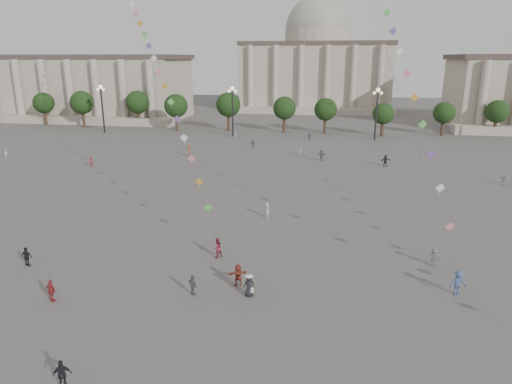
# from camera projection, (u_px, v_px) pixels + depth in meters

# --- Properties ---
(ground) EXTENTS (360.00, 360.00, 0.00)m
(ground) POSITION_uv_depth(u_px,v_px,m) (225.00, 313.00, 30.64)
(ground) COLOR #524F4D
(ground) RESTS_ON ground
(hall_west) EXTENTS (84.00, 26.22, 17.20)m
(hall_west) POSITION_uv_depth(u_px,v_px,m) (44.00, 87.00, 129.16)
(hall_west) COLOR #ACA490
(hall_west) RESTS_ON ground
(hall_central) EXTENTS (48.30, 34.30, 35.50)m
(hall_central) POSITION_uv_depth(u_px,v_px,m) (317.00, 65.00, 148.72)
(hall_central) COLOR #ACA490
(hall_central) RESTS_ON ground
(tree_row) EXTENTS (137.12, 5.12, 8.00)m
(tree_row) POSITION_uv_depth(u_px,v_px,m) (305.00, 109.00, 102.82)
(tree_row) COLOR #332219
(tree_row) RESTS_ON ground
(lamp_post_far_west) EXTENTS (2.00, 0.90, 10.65)m
(lamp_post_far_west) POSITION_uv_depth(u_px,v_px,m) (102.00, 100.00, 102.01)
(lamp_post_far_west) COLOR #262628
(lamp_post_far_west) RESTS_ON ground
(lamp_post_mid_west) EXTENTS (2.00, 0.90, 10.65)m
(lamp_post_mid_west) POSITION_uv_depth(u_px,v_px,m) (232.00, 102.00, 97.14)
(lamp_post_mid_west) COLOR #262628
(lamp_post_mid_west) RESTS_ON ground
(lamp_post_mid_east) EXTENTS (2.00, 0.90, 10.65)m
(lamp_post_mid_east) POSITION_uv_depth(u_px,v_px,m) (377.00, 104.00, 92.27)
(lamp_post_mid_east) COLOR #262628
(lamp_post_mid_east) RESTS_ON ground
(person_crowd_0) EXTENTS (0.85, 0.89, 1.49)m
(person_crowd_0) POSITION_uv_depth(u_px,v_px,m) (309.00, 136.00, 94.41)
(person_crowd_0) COLOR #30526E
(person_crowd_0) RESTS_ON ground
(person_crowd_1) EXTENTS (0.99, 1.04, 1.70)m
(person_crowd_1) POSITION_uv_depth(u_px,v_px,m) (6.00, 153.00, 77.23)
(person_crowd_1) COLOR white
(person_crowd_1) RESTS_ON ground
(person_crowd_2) EXTENTS (1.04, 1.13, 1.52)m
(person_crowd_2) POSITION_uv_depth(u_px,v_px,m) (91.00, 162.00, 71.39)
(person_crowd_2) COLOR maroon
(person_crowd_2) RESTS_ON ground
(person_crowd_4) EXTENTS (1.35, 1.45, 1.62)m
(person_crowd_4) POSITION_uv_depth(u_px,v_px,m) (300.00, 151.00, 79.59)
(person_crowd_4) COLOR silver
(person_crowd_4) RESTS_ON ground
(person_crowd_6) EXTENTS (1.08, 0.71, 1.56)m
(person_crowd_6) POSITION_uv_depth(u_px,v_px,m) (434.00, 257.00, 37.32)
(person_crowd_6) COLOR #56575B
(person_crowd_6) RESTS_ON ground
(person_crowd_7) EXTENTS (1.35, 1.25, 1.51)m
(person_crowd_7) POSITION_uv_depth(u_px,v_px,m) (504.00, 179.00, 61.38)
(person_crowd_7) COLOR #B9BBB6
(person_crowd_7) RESTS_ON ground
(person_crowd_9) EXTENTS (1.76, 1.14, 1.82)m
(person_crowd_9) POSITION_uv_depth(u_px,v_px,m) (385.00, 161.00, 71.62)
(person_crowd_9) COLOR #222227
(person_crowd_9) RESTS_ON ground
(person_crowd_10) EXTENTS (0.54, 0.68, 1.64)m
(person_crowd_10) POSITION_uv_depth(u_px,v_px,m) (235.00, 134.00, 96.95)
(person_crowd_10) COLOR #B1B2AD
(person_crowd_10) RESTS_ON ground
(person_crowd_12) EXTENTS (1.80, 1.42, 1.91)m
(person_crowd_12) POSITION_uv_depth(u_px,v_px,m) (322.00, 155.00, 75.47)
(person_crowd_12) COLOR slate
(person_crowd_12) RESTS_ON ground
(person_crowd_13) EXTENTS (0.62, 0.73, 1.69)m
(person_crowd_13) POSITION_uv_depth(u_px,v_px,m) (268.00, 210.00, 48.57)
(person_crowd_13) COLOR white
(person_crowd_13) RESTS_ON ground
(person_crowd_16) EXTENTS (1.05, 0.77, 1.66)m
(person_crowd_16) POSITION_uv_depth(u_px,v_px,m) (253.00, 144.00, 85.74)
(person_crowd_16) COLOR #5A5A5E
(person_crowd_16) RESTS_ON ground
(person_crowd_17) EXTENTS (0.82, 1.29, 1.91)m
(person_crowd_17) POSITION_uv_depth(u_px,v_px,m) (189.00, 151.00, 78.58)
(person_crowd_17) COLOR #A1472B
(person_crowd_17) RESTS_ON ground
(tourist_0) EXTENTS (1.05, 0.68, 1.67)m
(tourist_0) POSITION_uv_depth(u_px,v_px,m) (51.00, 291.00, 31.83)
(tourist_0) COLOR maroon
(tourist_0) RESTS_ON ground
(tourist_1) EXTENTS (0.99, 0.47, 1.65)m
(tourist_1) POSITION_uv_depth(u_px,v_px,m) (27.00, 257.00, 37.27)
(tourist_1) COLOR black
(tourist_1) RESTS_ON ground
(tourist_2) EXTENTS (1.63, 1.15, 1.69)m
(tourist_2) POSITION_uv_depth(u_px,v_px,m) (238.00, 275.00, 34.13)
(tourist_2) COLOR brown
(tourist_2) RESTS_ON ground
(tourist_3) EXTENTS (0.98, 0.86, 1.59)m
(tourist_3) POSITION_uv_depth(u_px,v_px,m) (193.00, 285.00, 32.71)
(tourist_3) COLOR #5E5F63
(tourist_3) RESTS_ON ground
(tourist_4) EXTENTS (1.04, 0.77, 1.63)m
(tourist_4) POSITION_uv_depth(u_px,v_px,m) (62.00, 374.00, 23.46)
(tourist_4) COLOR black
(tourist_4) RESTS_ON ground
(kite_flyer_0) EXTENTS (1.08, 1.07, 1.76)m
(kite_flyer_0) POSITION_uv_depth(u_px,v_px,m) (217.00, 248.00, 38.90)
(kite_flyer_0) COLOR maroon
(kite_flyer_0) RESTS_ON ground
(kite_flyer_1) EXTENTS (1.37, 1.03, 1.89)m
(kite_flyer_1) POSITION_uv_depth(u_px,v_px,m) (458.00, 283.00, 32.69)
(kite_flyer_1) COLOR #385080
(kite_flyer_1) RESTS_ON ground
(hat_person) EXTENTS (0.87, 0.63, 1.69)m
(hat_person) POSITION_uv_depth(u_px,v_px,m) (249.00, 285.00, 32.56)
(hat_person) COLOR black
(hat_person) RESTS_ON ground
(kite_train_west) EXTENTS (28.20, 40.14, 60.46)m
(kite_train_west) POSITION_uv_depth(u_px,v_px,m) (140.00, 28.00, 56.42)
(kite_train_west) COLOR #3F3F3F
(kite_train_west) RESTS_ON ground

